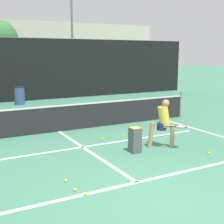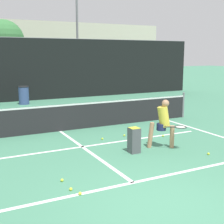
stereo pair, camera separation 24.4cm
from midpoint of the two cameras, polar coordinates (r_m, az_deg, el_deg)
ground_plane at (r=5.98m, az=9.49°, el=-16.39°), size 100.00×100.00×0.00m
court_baseline_near at (r=6.81m, az=3.50°, el=-12.72°), size 11.00×0.10×0.01m
court_service_line at (r=9.25m, az=-6.14°, el=-6.38°), size 8.25×0.10×0.01m
court_center_mark at (r=8.91m, az=-5.16°, el=-7.05°), size 0.10×5.03×0.01m
court_sideline_right at (r=11.39m, az=16.17°, el=-3.50°), size 0.10×6.03×0.01m
net at (r=11.06m, az=-10.39°, el=-0.97°), size 11.09×0.09×1.07m
fence_back at (r=18.54m, az=-18.28°, el=7.30°), size 24.00×0.06×3.61m
player_practicing at (r=9.10m, az=8.65°, el=-1.75°), size 0.96×0.92×1.42m
tennis_ball_scattered_0 at (r=10.46m, az=8.53°, el=-4.27°), size 0.07×0.07×0.07m
tennis_ball_scattered_1 at (r=6.46m, az=-7.84°, el=-13.88°), size 0.07×0.07×0.07m
tennis_ball_scattered_3 at (r=6.26m, az=-6.11°, el=-14.66°), size 0.07×0.07×0.07m
tennis_ball_scattered_4 at (r=9.95m, az=-2.53°, el=-4.93°), size 0.07×0.07×0.07m
tennis_ball_scattered_5 at (r=6.90m, az=-9.52°, el=-12.28°), size 0.07×0.07×0.07m
tennis_ball_scattered_6 at (r=10.37m, az=1.48°, el=-4.28°), size 0.07×0.07×0.07m
tennis_ball_scattered_8 at (r=8.94m, az=16.55°, el=-7.20°), size 0.07×0.07×0.07m
ball_hopper at (r=8.64m, az=3.42°, el=-5.04°), size 0.28×0.28×0.71m
trash_bin at (r=17.46m, az=-16.93°, el=2.89°), size 0.57×0.57×0.98m
parked_car at (r=21.95m, az=-17.48°, el=4.74°), size 1.86×3.93×1.51m
floodlight_mast at (r=23.52m, az=-7.68°, el=17.17°), size 1.10×0.24×8.53m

